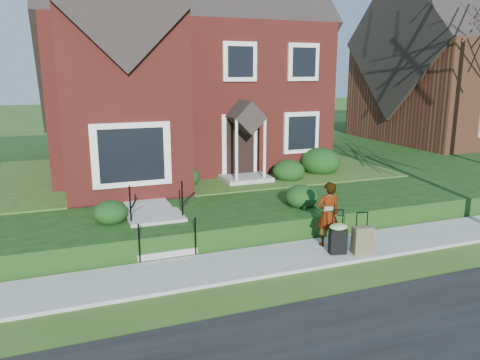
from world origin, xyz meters
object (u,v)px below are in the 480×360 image
front_steps (159,228)px  woman (328,214)px  suitcase_black (338,237)px  suitcase_olive (362,240)px

front_steps → woman: 4.17m
front_steps → suitcase_black: bearing=-29.5°
suitcase_olive → suitcase_black: bearing=166.6°
front_steps → woman: woman is taller
front_steps → suitcase_olive: 4.92m
suitcase_black → woman: bearing=96.4°
suitcase_black → suitcase_olive: suitcase_black is taller
suitcase_black → suitcase_olive: bearing=-8.8°
woman → suitcase_black: (-0.06, -0.58, -0.39)m
suitcase_black → front_steps: bearing=163.1°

